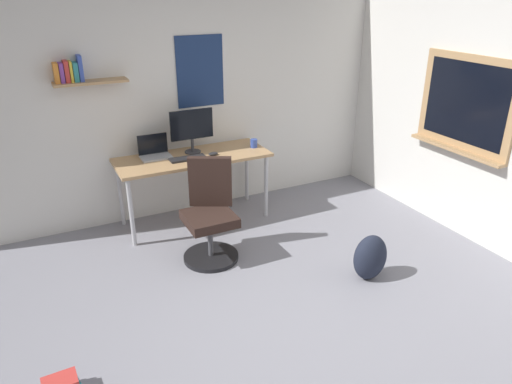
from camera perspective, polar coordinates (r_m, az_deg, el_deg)
The scene contains 10 objects.
ground_plane at distance 3.72m, azimuth 3.47°, elevation -16.55°, with size 5.20×5.20×0.00m, color gray.
wall_back at distance 5.22m, azimuth -9.89°, elevation 11.22°, with size 5.00×0.30×2.60m.
desk at distance 5.05m, azimuth -7.55°, elevation 3.54°, with size 1.60×0.62×0.75m.
office_chair at distance 4.45m, azimuth -5.52°, elevation -3.02°, with size 0.54×0.56×0.95m.
laptop at distance 5.04m, azimuth -12.05°, elevation 4.73°, with size 0.31×0.21×0.23m.
monitor_primary at distance 5.04m, azimuth -7.71°, elevation 7.61°, with size 0.46×0.17×0.46m.
keyboard at distance 4.93m, azimuth -8.18°, elevation 4.01°, with size 0.37×0.13×0.02m, color black.
computer_mouse at distance 5.01m, azimuth -5.15°, elevation 4.59°, with size 0.10×0.06×0.03m, color #262628.
coffee_mug at distance 5.23m, azimuth -0.26°, elevation 5.86°, with size 0.08×0.08×0.09m, color #334CA5.
backpack at distance 4.30m, azimuth 13.52°, elevation -7.63°, with size 0.32×0.22×0.42m, color #1E2333.
Camera 1 is at (-1.45, -2.44, 2.40)m, focal length 33.36 mm.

